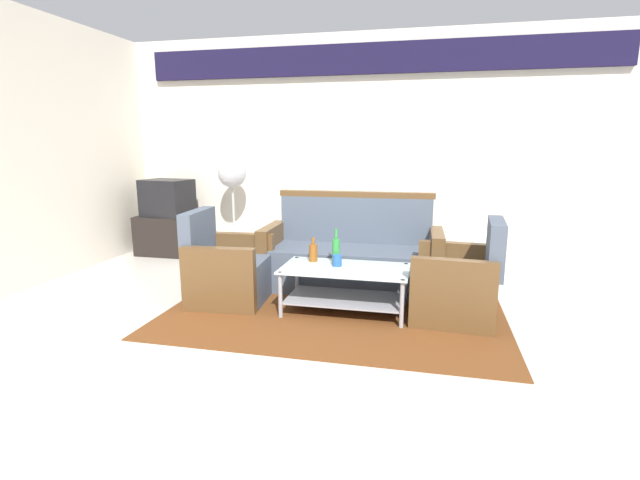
{
  "coord_description": "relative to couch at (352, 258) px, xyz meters",
  "views": [
    {
      "loc": [
        0.75,
        -3.0,
        1.48
      ],
      "look_at": [
        -0.14,
        0.86,
        0.65
      ],
      "focal_mm": 26.3,
      "sensor_mm": 36.0,
      "label": 1
    }
  ],
  "objects": [
    {
      "name": "armchair_left",
      "position": [
        -1.08,
        -0.67,
        -0.03
      ],
      "size": [
        0.75,
        0.81,
        0.85
      ],
      "rotation": [
        0.0,
        0.0,
        -1.5
      ],
      "color": "#4C5666",
      "rests_on": "rug"
    },
    {
      "name": "ground_plane",
      "position": [
        -0.02,
        -1.63,
        -0.32
      ],
      "size": [
        14.0,
        14.0,
        0.0
      ],
      "primitive_type": "plane",
      "color": "beige"
    },
    {
      "name": "wall_back",
      "position": [
        -0.02,
        1.43,
        1.16
      ],
      "size": [
        6.52,
        0.19,
        2.8
      ],
      "color": "silver",
      "rests_on": "ground"
    },
    {
      "name": "coffee_table",
      "position": [
        0.06,
        -0.74,
        -0.04
      ],
      "size": [
        1.1,
        0.6,
        0.4
      ],
      "color": "silver",
      "rests_on": "rug"
    },
    {
      "name": "couch",
      "position": [
        0.0,
        0.0,
        0.0
      ],
      "size": [
        1.82,
        0.78,
        0.96
      ],
      "rotation": [
        0.0,
        0.0,
        3.17
      ],
      "color": "#4C5666",
      "rests_on": "rug"
    },
    {
      "name": "pedestal_fan",
      "position": [
        -1.71,
        0.97,
        0.7
      ],
      "size": [
        0.36,
        0.36,
        1.27
      ],
      "color": "#2D2D33",
      "rests_on": "ground"
    },
    {
      "name": "television",
      "position": [
        -2.62,
        0.93,
        0.44
      ],
      "size": [
        0.66,
        0.53,
        0.48
      ],
      "rotation": [
        0.0,
        0.0,
        2.98
      ],
      "color": "black",
      "rests_on": "tv_stand"
    },
    {
      "name": "bottle_brown",
      "position": [
        -0.26,
        -0.58,
        0.18
      ],
      "size": [
        0.08,
        0.08,
        0.22
      ],
      "color": "brown",
      "rests_on": "coffee_table"
    },
    {
      "name": "tv_stand",
      "position": [
        -2.62,
        0.92,
        -0.06
      ],
      "size": [
        0.8,
        0.5,
        0.52
      ],
      "primitive_type": "cube",
      "color": "black",
      "rests_on": "ground"
    },
    {
      "name": "rug",
      "position": [
        -0.03,
        -0.66,
        -0.31
      ],
      "size": [
        2.92,
        2.12,
        0.01
      ],
      "primitive_type": "cube",
      "color": "brown",
      "rests_on": "ground"
    },
    {
      "name": "cup",
      "position": [
        -0.02,
        -0.7,
        0.14
      ],
      "size": [
        0.08,
        0.08,
        0.1
      ],
      "primitive_type": "cylinder",
      "color": "#2659A5",
      "rests_on": "coffee_table"
    },
    {
      "name": "armchair_right",
      "position": [
        1.02,
        -0.65,
        -0.03
      ],
      "size": [
        0.75,
        0.81,
        0.85
      ],
      "rotation": [
        0.0,
        0.0,
        1.5
      ],
      "color": "#4C5666",
      "rests_on": "rug"
    },
    {
      "name": "bottle_green",
      "position": [
        -0.05,
        -0.61,
        0.21
      ],
      "size": [
        0.07,
        0.07,
        0.31
      ],
      "color": "#2D8C38",
      "rests_on": "coffee_table"
    }
  ]
}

